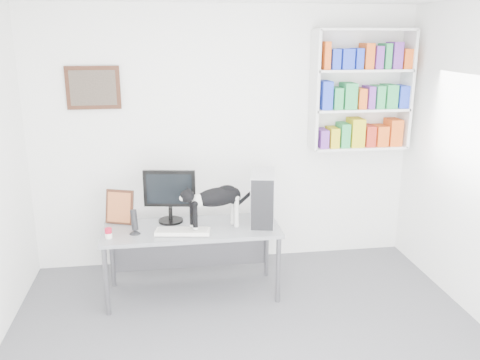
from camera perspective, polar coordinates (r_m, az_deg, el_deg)
The scene contains 11 objects.
room at distance 3.42m, azimuth 2.33°, elevation -1.82°, with size 4.01×4.01×2.70m.
bookshelf at distance 5.46m, azimuth 13.45°, elevation 9.80°, with size 1.03×0.28×1.24m, color silver.
wall_art at distance 5.24m, azimuth -16.16°, elevation 9.92°, with size 0.52×0.04×0.42m, color #492417.
desk at distance 4.88m, azimuth -5.36°, elevation -9.04°, with size 1.63×0.63×0.68m, color gray.
monitor at distance 4.82m, azimuth -7.88°, elevation -1.77°, with size 0.49×0.23×0.52m, color black.
keyboard at distance 4.61m, azimuth -6.44°, elevation -5.75°, with size 0.49×0.19×0.04m, color white.
pc_tower at distance 4.79m, azimuth 2.55°, elevation -1.97°, with size 0.22×0.48×0.48m, color silver.
speaker at distance 4.63m, azimuth -11.78°, elevation -4.58°, with size 0.10×0.10×0.23m, color black.
leaning_print at distance 4.90m, azimuth -13.37°, elevation -2.90°, with size 0.27×0.11×0.34m, color #492417.
soup_can at distance 4.61m, azimuth -14.55°, elevation -5.80°, with size 0.06×0.06×0.09m, color #B80F2A.
cat at distance 4.63m, azimuth -2.69°, elevation -3.11°, with size 0.66×0.18×0.41m, color black, non-canonical shape.
Camera 1 is at (-0.61, -3.20, 2.39)m, focal length 38.00 mm.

